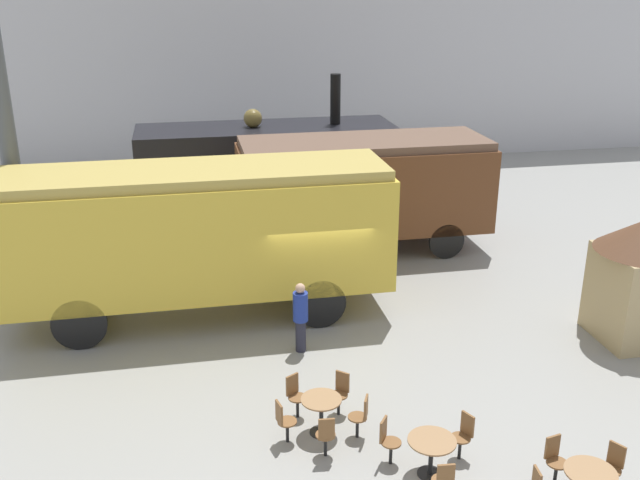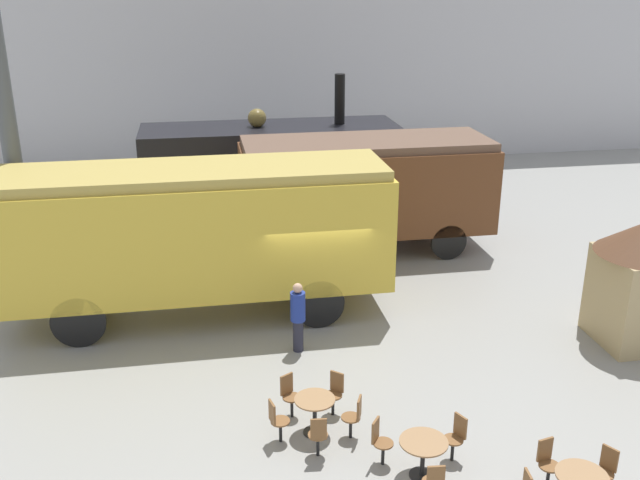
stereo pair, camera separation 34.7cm
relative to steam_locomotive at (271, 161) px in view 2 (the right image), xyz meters
name	(u,v)px [view 2 (the right image)]	position (x,y,z in m)	size (l,w,h in m)	color
ground_plane	(314,313)	(0.13, -8.32, -1.92)	(80.00, 80.00, 0.00)	gray
backdrop_wall	(255,63)	(0.13, 7.07, 2.58)	(44.00, 0.15, 9.00)	silver
steam_locomotive	(271,161)	(0.00, 0.00, 0.00)	(8.92, 2.78, 4.89)	black
passenger_coach_wooden	(366,185)	(2.46, -4.04, 0.15)	(7.55, 2.83, 3.47)	brown
passenger_coach_vintage	(197,229)	(-2.67, -7.86, 0.37)	(9.33, 2.57, 3.82)	gold
cafe_table_mid	(423,449)	(0.93, -14.83, -1.37)	(0.83, 0.83, 0.70)	black
cafe_table_far	(315,407)	(-0.68, -13.30, -1.36)	(0.76, 0.76, 0.74)	black
cafe_chair_1	(606,468)	(3.73, -15.78, -1.41)	(0.40, 0.39, 0.87)	black
cafe_chair_2	(547,460)	(2.89, -15.41, -1.41)	(0.36, 0.38, 0.87)	black
cafe_chair_5	(456,435)	(1.64, -14.49, -1.41)	(0.40, 0.38, 0.87)	black
cafe_chair_6	(380,439)	(0.28, -14.37, -1.41)	(0.40, 0.40, 0.87)	black
cafe_chair_8	(318,434)	(-0.75, -14.05, -1.41)	(0.36, 0.36, 0.87)	black
cafe_chair_9	(355,415)	(0.01, -13.59, -1.41)	(0.40, 0.38, 0.87)	black
cafe_chair_10	(335,390)	(-0.19, -12.73, -1.41)	(0.40, 0.41, 0.87)	black
cafe_chair_11	(289,393)	(-1.07, -12.65, -1.41)	(0.39, 0.40, 0.87)	black
cafe_chair_12	(276,419)	(-1.42, -13.47, -1.41)	(0.38, 0.36, 0.87)	black
visitor_person	(298,315)	(-0.54, -10.14, -1.01)	(0.34, 0.34, 1.67)	#262633
support_pillar	(12,152)	(-7.03, -6.27, 2.08)	(0.44, 0.44, 8.00)	#4C5156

